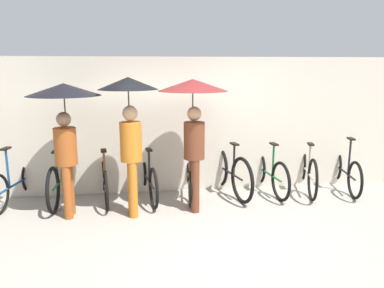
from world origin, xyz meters
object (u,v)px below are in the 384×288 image
(pedestrian_trailing, at_px, (193,106))
(pedestrian_leading, at_px, (64,110))
(parked_bicycle_0, at_px, (16,182))
(pedestrian_center, at_px, (129,112))
(parked_bicycle_7, at_px, (307,170))
(parked_bicycle_8, at_px, (344,170))
(parked_bicycle_6, at_px, (268,172))
(parked_bicycle_3, at_px, (147,177))
(parked_bicycle_2, at_px, (105,180))
(parked_bicycle_5, at_px, (229,172))
(parked_bicycle_4, at_px, (189,176))
(parked_bicycle_1, at_px, (60,179))

(pedestrian_trailing, bearing_deg, pedestrian_leading, 178.94)
(parked_bicycle_0, xyz_separation_m, pedestrian_center, (1.91, -0.69, 1.22))
(parked_bicycle_7, distance_m, pedestrian_leading, 4.28)
(parked_bicycle_8, relative_size, pedestrian_leading, 0.84)
(parked_bicycle_6, distance_m, pedestrian_trailing, 2.02)
(pedestrian_center, bearing_deg, parked_bicycle_8, 2.96)
(parked_bicycle_3, distance_m, parked_bicycle_8, 3.60)
(pedestrian_leading, bearing_deg, pedestrian_center, -5.36)
(parked_bicycle_2, distance_m, parked_bicycle_7, 3.60)
(parked_bicycle_2, height_order, parked_bicycle_6, parked_bicycle_6)
(parked_bicycle_0, relative_size, parked_bicycle_7, 0.96)
(parked_bicycle_6, bearing_deg, parked_bicycle_3, 85.09)
(pedestrian_center, bearing_deg, pedestrian_leading, 167.20)
(parked_bicycle_0, bearing_deg, parked_bicycle_3, -79.25)
(parked_bicycle_3, height_order, pedestrian_leading, pedestrian_leading)
(parked_bicycle_0, distance_m, parked_bicycle_5, 3.59)
(parked_bicycle_2, bearing_deg, parked_bicycle_6, -97.21)
(parked_bicycle_2, xyz_separation_m, parked_bicycle_4, (1.44, 0.06, 0.00))
(parked_bicycle_7, relative_size, parked_bicycle_8, 1.05)
(parked_bicycle_8, relative_size, pedestrian_trailing, 0.82)
(parked_bicycle_4, bearing_deg, parked_bicycle_6, -85.44)
(parked_bicycle_1, bearing_deg, parked_bicycle_5, -88.86)
(parked_bicycle_0, distance_m, pedestrian_center, 2.37)
(parked_bicycle_6, bearing_deg, parked_bicycle_8, -96.62)
(parked_bicycle_0, distance_m, parked_bicycle_1, 0.72)
(parked_bicycle_2, bearing_deg, pedestrian_leading, 132.64)
(parked_bicycle_4, relative_size, parked_bicycle_6, 1.04)
(parked_bicycle_2, relative_size, parked_bicycle_6, 1.00)
(parked_bicycle_4, relative_size, pedestrian_leading, 0.86)
(parked_bicycle_0, height_order, parked_bicycle_4, parked_bicycle_4)
(pedestrian_trailing, bearing_deg, parked_bicycle_5, 38.41)
(parked_bicycle_7, height_order, pedestrian_leading, pedestrian_leading)
(parked_bicycle_5, distance_m, parked_bicycle_7, 1.44)
(parked_bicycle_1, bearing_deg, parked_bicycle_7, -88.84)
(parked_bicycle_0, bearing_deg, parked_bicycle_4, -78.77)
(parked_bicycle_7, bearing_deg, parked_bicycle_8, -77.56)
(pedestrian_leading, distance_m, pedestrian_trailing, 1.89)
(parked_bicycle_5, bearing_deg, parked_bicycle_7, -101.47)
(parked_bicycle_7, bearing_deg, pedestrian_trailing, 119.96)
(pedestrian_leading, height_order, pedestrian_center, pedestrian_center)
(parked_bicycle_7, xyz_separation_m, pedestrian_center, (-3.12, -0.71, 1.19))
(parked_bicycle_1, distance_m, parked_bicycle_6, 3.59)
(parked_bicycle_7, bearing_deg, parked_bicycle_2, 104.95)
(parked_bicycle_5, xyz_separation_m, pedestrian_center, (-1.68, -0.69, 1.17))
(parked_bicycle_2, distance_m, parked_bicycle_4, 1.44)
(parked_bicycle_0, xyz_separation_m, pedestrian_trailing, (2.86, -0.60, 1.28))
(parked_bicycle_2, relative_size, parked_bicycle_8, 0.99)
(parked_bicycle_3, distance_m, pedestrian_trailing, 1.58)
(parked_bicycle_1, distance_m, parked_bicycle_2, 0.72)
(parked_bicycle_3, distance_m, pedestrian_leading, 1.81)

